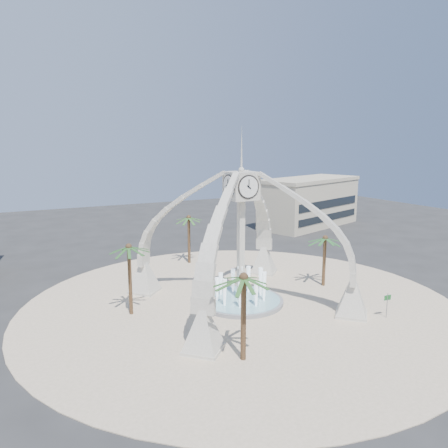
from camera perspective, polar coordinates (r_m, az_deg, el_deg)
name	(u,v)px	position (r m, az deg, el deg)	size (l,w,h in m)	color
ground	(240,303)	(41.60, 2.16, -10.30)	(140.00, 140.00, 0.00)	#282828
plaza	(240,303)	(41.59, 2.16, -10.26)	(40.00, 40.00, 0.06)	beige
clock_tower	(241,236)	(39.74, 2.22, -1.53)	(17.94, 17.94, 16.30)	beige
fountain	(240,300)	(41.49, 2.16, -9.93)	(8.00, 8.00, 3.62)	gray
building_ne	(309,202)	(79.67, 11.10, 2.86)	(21.87, 14.17, 8.60)	#B9AB90
palm_east	(325,239)	(46.11, 13.08, -1.89)	(4.70, 4.70, 5.83)	brown
palm_west	(129,248)	(38.08, -12.34, -3.08)	(4.36, 4.36, 6.76)	brown
palm_north	(189,218)	(53.57, -4.64, 0.77)	(4.49, 4.49, 6.47)	brown
palm_south	(244,279)	(29.43, 2.60, -7.13)	(4.78, 4.78, 6.74)	brown
street_sign	(387,301)	(40.19, 20.55, -9.36)	(0.82, 0.08, 2.22)	slate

